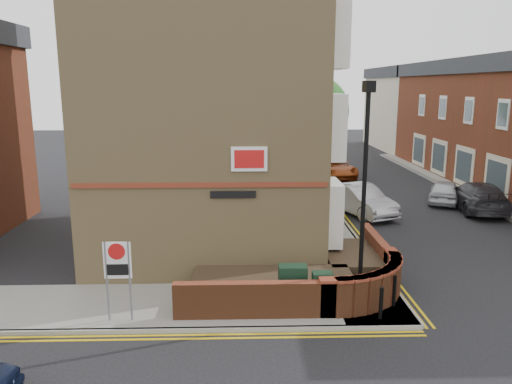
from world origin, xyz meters
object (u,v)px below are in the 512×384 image
at_px(lamppost, 364,196).
at_px(zone_sign, 118,267).
at_px(silver_car_near, 360,200).
at_px(utility_cabinet_large, 293,286).

relative_size(lamppost, zone_sign, 2.86).
bearing_deg(lamppost, silver_car_near, 76.75).
bearing_deg(zone_sign, silver_car_near, 51.40).
bearing_deg(utility_cabinet_large, silver_car_near, 67.39).
relative_size(utility_cabinet_large, silver_car_near, 0.27).
bearing_deg(lamppost, zone_sign, -173.93).
xyz_separation_m(utility_cabinet_large, silver_car_near, (4.43, 10.63, 0.02)).
bearing_deg(zone_sign, lamppost, 6.07).
distance_m(utility_cabinet_large, silver_car_near, 11.51).
distance_m(zone_sign, silver_car_near, 14.66).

